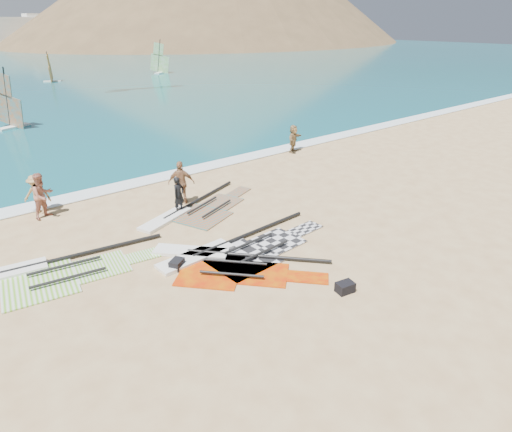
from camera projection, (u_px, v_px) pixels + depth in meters
ground at (329, 298)px, 12.21m from camera, size 300.00×300.00×0.00m
surf_line at (142, 182)px, 20.93m from camera, size 300.00×1.20×0.04m
headland_main at (220, 42)px, 152.66m from camera, size 143.00×143.00×45.00m
headland_minor at (275, 39)px, 179.66m from camera, size 70.00×70.00×28.00m
rig_grey at (236, 250)px, 14.69m from camera, size 6.47×2.60×0.21m
rig_green at (47, 272)px, 13.41m from camera, size 6.54×3.03×0.21m
rig_orange at (194, 211)px, 17.65m from camera, size 6.05×3.67×0.20m
rig_red at (222, 262)px, 13.92m from camera, size 4.72×5.41×0.20m
gear_bag_near at (177, 264)px, 13.62m from camera, size 0.59×0.55×0.30m
gear_bag_far at (345, 287)px, 12.44m from camera, size 0.57×0.45×0.31m
person_wetsuit at (179, 195)px, 17.35m from camera, size 0.65×0.53×1.53m
beachgoer_left at (43, 196)px, 16.87m from camera, size 1.10×1.00×1.85m
beachgoer_mid at (37, 194)px, 17.28m from camera, size 1.21×1.11×1.63m
beachgoer_back at (181, 183)px, 18.12m from camera, size 1.17×1.03×1.89m
beachgoer_right at (293, 139)px, 25.37m from camera, size 1.58×1.07×1.64m
windsurfer_left at (10, 111)px, 30.87m from camera, size 2.45×2.68×4.34m
windsurfer_centre at (51, 73)px, 54.25m from camera, size 2.12×2.35×3.74m
windsurfer_right at (160, 64)px, 62.94m from camera, size 2.51×2.54×4.76m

